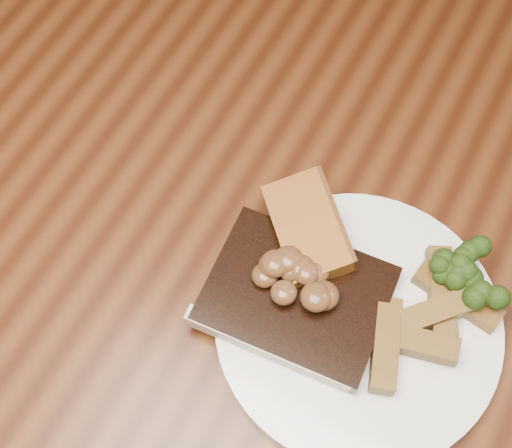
# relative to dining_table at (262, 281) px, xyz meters

# --- Properties ---
(ground) EXTENTS (4.50, 4.50, 0.00)m
(ground) POSITION_rel_dining_table_xyz_m (0.00, 0.00, -0.66)
(ground) COLOR black
(ground) RESTS_ON ground
(dining_table) EXTENTS (1.60, 0.90, 0.75)m
(dining_table) POSITION_rel_dining_table_xyz_m (0.00, 0.00, 0.00)
(dining_table) COLOR #48220E
(dining_table) RESTS_ON ground
(plate) EXTENTS (0.31, 0.31, 0.01)m
(plate) POSITION_rel_dining_table_xyz_m (0.11, -0.03, 0.10)
(plate) COLOR white
(plate) RESTS_ON dining_table
(steak) EXTENTS (0.17, 0.13, 0.02)m
(steak) POSITION_rel_dining_table_xyz_m (0.06, -0.04, 0.12)
(steak) COLOR black
(steak) RESTS_ON plate
(steak_bone) EXTENTS (0.16, 0.03, 0.02)m
(steak_bone) POSITION_rel_dining_table_xyz_m (0.06, -0.10, 0.11)
(steak_bone) COLOR #BCAC92
(steak_bone) RESTS_ON plate
(mushroom_pile) EXTENTS (0.08, 0.08, 0.03)m
(mushroom_pile) POSITION_rel_dining_table_xyz_m (0.06, -0.03, 0.14)
(mushroom_pile) COLOR brown
(mushroom_pile) RESTS_ON steak
(garlic_bread) EXTENTS (0.11, 0.11, 0.02)m
(garlic_bread) POSITION_rel_dining_table_xyz_m (0.04, 0.02, 0.12)
(garlic_bread) COLOR #8F5B1A
(garlic_bread) RESTS_ON plate
(potato_wedges) EXTENTS (0.11, 0.11, 0.02)m
(potato_wedges) POSITION_rel_dining_table_xyz_m (0.17, -0.02, 0.12)
(potato_wedges) COLOR brown
(potato_wedges) RESTS_ON plate
(broccoli_cluster) EXTENTS (0.06, 0.06, 0.04)m
(broccoli_cluster) POSITION_rel_dining_table_xyz_m (0.17, 0.04, 0.12)
(broccoli_cluster) COLOR #233A0D
(broccoli_cluster) RESTS_ON plate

